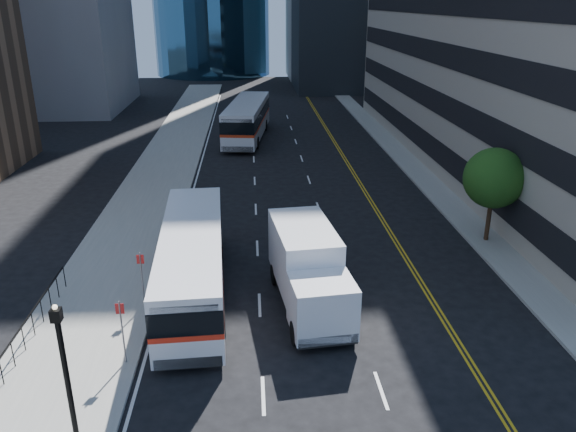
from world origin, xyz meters
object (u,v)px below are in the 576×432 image
object	(u,v)px
street_tree	(494,178)
lamp_post	(66,371)
bus_rear	(247,119)
bus_front	(193,261)
box_truck	(308,269)

from	to	relation	value
street_tree	lamp_post	xyz separation A→B (m)	(-18.00, -14.00, -0.92)
bus_rear	bus_front	bearing A→B (deg)	-87.08
bus_front	box_truck	bearing A→B (deg)	-18.39
street_tree	bus_front	world-z (taller)	street_tree
box_truck	lamp_post	bearing A→B (deg)	-140.75
lamp_post	bus_front	xyz separation A→B (m)	(2.61, 9.14, -1.04)
bus_rear	box_truck	xyz separation A→B (m)	(2.58, -31.85, -0.12)
bus_front	street_tree	bearing A→B (deg)	14.47
lamp_post	box_truck	size ratio (longest dim) A/B	0.63
street_tree	lamp_post	bearing A→B (deg)	-142.13
bus_rear	box_truck	world-z (taller)	bus_rear
bus_rear	street_tree	bearing A→B (deg)	-55.69
lamp_post	bus_rear	distance (m)	39.94
lamp_post	bus_front	distance (m)	9.56
bus_front	bus_rear	xyz separation A→B (m)	(2.39, 30.48, 0.21)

